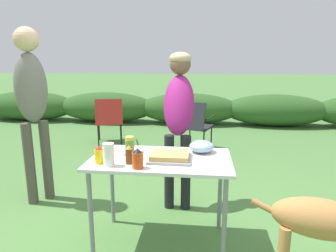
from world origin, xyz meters
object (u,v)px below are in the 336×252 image
(plate_stack, at_px, (129,151))
(hot_sauce_bottle, at_px, (138,159))
(food_tray, at_px, (170,157))
(beer_bottle, at_px, (129,155))
(camp_chair_near_hedge, at_px, (194,123))
(folding_table, at_px, (161,167))
(dog, at_px, (329,223))
(paper_cup_stack, at_px, (109,155))
(standing_person_in_red_jacket, at_px, (32,97))
(mustard_bottle, at_px, (99,155))
(relish_jar, at_px, (130,148))
(camp_chair_green_behind_table, at_px, (109,119))
(mixing_bowl, at_px, (202,146))
(standing_person_in_dark_puffer, at_px, (179,109))

(plate_stack, xyz_separation_m, hot_sauce_bottle, (0.15, -0.36, 0.06))
(food_tray, bearing_deg, hot_sauce_bottle, -135.69)
(beer_bottle, height_order, camp_chair_near_hedge, beer_bottle)
(folding_table, xyz_separation_m, dog, (1.16, -0.34, -0.22))
(food_tray, bearing_deg, plate_stack, 156.61)
(paper_cup_stack, relative_size, standing_person_in_red_jacket, 0.09)
(hot_sauce_bottle, height_order, mustard_bottle, hot_sauce_bottle)
(folding_table, xyz_separation_m, relish_jar, (-0.23, -0.05, 0.16))
(food_tray, relative_size, camp_chair_green_behind_table, 0.39)
(mustard_bottle, distance_m, dog, 1.64)
(plate_stack, height_order, standing_person_in_red_jacket, standing_person_in_red_jacket)
(food_tray, relative_size, dog, 0.34)
(mustard_bottle, bearing_deg, paper_cup_stack, -26.89)
(hot_sauce_bottle, height_order, beer_bottle, hot_sauce_bottle)
(folding_table, height_order, standing_person_in_red_jacket, standing_person_in_red_jacket)
(camp_chair_green_behind_table, bearing_deg, relish_jar, -86.52)
(camp_chair_green_behind_table, xyz_separation_m, camp_chair_near_hedge, (1.52, -0.23, 0.00))
(mixing_bowl, height_order, relish_jar, relish_jar)
(folding_table, height_order, mixing_bowl, mixing_bowl)
(hot_sauce_bottle, relative_size, dog, 0.16)
(mustard_bottle, relative_size, camp_chair_green_behind_table, 0.17)
(folding_table, bearing_deg, mixing_bowl, 30.99)
(food_tray, height_order, dog, food_tray)
(beer_bottle, distance_m, camp_chair_green_behind_table, 3.23)
(standing_person_in_red_jacket, xyz_separation_m, camp_chair_near_hedge, (1.59, 2.01, -0.66))
(food_tray, distance_m, plate_stack, 0.39)
(food_tray, relative_size, beer_bottle, 2.24)
(plate_stack, xyz_separation_m, beer_bottle, (0.06, -0.27, 0.06))
(dog, bearing_deg, camp_chair_green_behind_table, -126.78)
(food_tray, relative_size, relish_jar, 1.83)
(standing_person_in_dark_puffer, height_order, standing_person_in_red_jacket, standing_person_in_red_jacket)
(mustard_bottle, bearing_deg, camp_chair_green_behind_table, 106.29)
(hot_sauce_bottle, height_order, standing_person_in_red_jacket, standing_person_in_red_jacket)
(camp_chair_near_hedge, bearing_deg, hot_sauce_bottle, -77.52)
(paper_cup_stack, relative_size, beer_bottle, 1.16)
(paper_cup_stack, distance_m, standing_person_in_dark_puffer, 1.06)
(camp_chair_green_behind_table, bearing_deg, mustard_bottle, -90.75)
(plate_stack, distance_m, relish_jar, 0.19)
(mixing_bowl, xyz_separation_m, beer_bottle, (-0.53, -0.35, 0.02))
(paper_cup_stack, bearing_deg, hot_sauce_bottle, -6.06)
(dog, relative_size, camp_chair_green_behind_table, 1.14)
(relish_jar, bearing_deg, paper_cup_stack, -123.75)
(food_tray, bearing_deg, beer_bottle, -158.24)
(food_tray, distance_m, beer_bottle, 0.32)
(camp_chair_near_hedge, bearing_deg, plate_stack, -81.73)
(relish_jar, distance_m, standing_person_in_red_jacket, 1.37)
(hot_sauce_bottle, xyz_separation_m, standing_person_in_dark_puffer, (0.22, 0.97, 0.20))
(food_tray, xyz_separation_m, mixing_bowl, (0.24, 0.23, 0.02))
(beer_bottle, distance_m, mustard_bottle, 0.22)
(relish_jar, relative_size, dog, 0.19)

